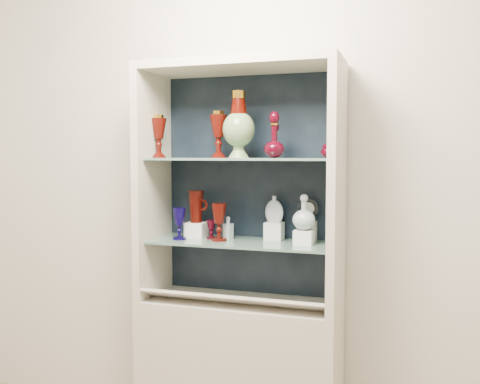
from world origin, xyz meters
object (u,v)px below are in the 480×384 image
(lidded_bowl, at_px, (329,149))
(pedestal_lamp_left, at_px, (159,136))
(enamel_urn, at_px, (239,125))
(ruby_decanter_b, at_px, (275,139))
(ruby_decanter_a, at_px, (274,132))
(ruby_goblet_tall, at_px, (219,222))
(cameo_medallion, at_px, (308,209))
(pedestal_lamp_right, at_px, (218,135))
(ruby_pitcher, at_px, (196,206))
(clear_square_bottle, at_px, (228,228))
(flat_flask, at_px, (274,209))
(ruby_goblet_small, at_px, (211,230))
(cobalt_goblet, at_px, (179,224))
(clear_round_decanter, at_px, (304,213))

(lidded_bowl, bearing_deg, pedestal_lamp_left, -179.37)
(enamel_urn, bearing_deg, ruby_decanter_b, 22.79)
(ruby_decanter_a, bearing_deg, ruby_goblet_tall, 170.01)
(ruby_decanter_a, bearing_deg, ruby_decanter_b, 101.79)
(enamel_urn, bearing_deg, pedestal_lamp_left, 177.25)
(cameo_medallion, bearing_deg, ruby_decanter_a, -134.40)
(pedestal_lamp_right, distance_m, ruby_decanter_a, 0.32)
(ruby_pitcher, bearing_deg, clear_square_bottle, 8.60)
(pedestal_lamp_right, xyz_separation_m, flat_flask, (0.27, 0.10, -0.38))
(flat_flask, bearing_deg, cameo_medallion, 18.96)
(flat_flask, bearing_deg, ruby_decanter_b, -63.11)
(ruby_goblet_small, height_order, flat_flask, flat_flask)
(cameo_medallion, bearing_deg, cobalt_goblet, -175.68)
(clear_round_decanter, bearing_deg, ruby_goblet_tall, -177.09)
(flat_flask, bearing_deg, cobalt_goblet, -152.15)
(ruby_goblet_small, xyz_separation_m, cameo_medallion, (0.49, 0.10, 0.11))
(cobalt_goblet, xyz_separation_m, flat_flask, (0.47, 0.14, 0.08))
(clear_round_decanter, bearing_deg, ruby_goblet_small, 178.04)
(ruby_decanter_a, relative_size, flat_flask, 1.75)
(ruby_pitcher, bearing_deg, ruby_goblet_small, -3.69)
(pedestal_lamp_left, relative_size, ruby_goblet_tall, 1.16)
(ruby_decanter_a, bearing_deg, clear_square_bottle, 157.61)
(ruby_goblet_small, distance_m, cameo_medallion, 0.51)
(lidded_bowl, bearing_deg, ruby_decanter_a, -168.23)
(flat_flask, relative_size, clear_round_decanter, 0.84)
(ruby_goblet_small, relative_size, cameo_medallion, 0.82)
(pedestal_lamp_right, bearing_deg, clear_square_bottle, 49.47)
(clear_round_decanter, bearing_deg, clear_square_bottle, 174.73)
(ruby_goblet_tall, distance_m, clear_round_decanter, 0.44)
(cobalt_goblet, bearing_deg, lidded_bowl, 2.01)
(clear_round_decanter, distance_m, cameo_medallion, 0.12)
(lidded_bowl, relative_size, cobalt_goblet, 0.52)
(ruby_goblet_small, height_order, clear_square_bottle, clear_square_bottle)
(ruby_decanter_b, xyz_separation_m, cameo_medallion, (0.15, 0.10, -0.35))
(ruby_goblet_tall, height_order, clear_round_decanter, clear_round_decanter)
(ruby_goblet_tall, relative_size, clear_round_decanter, 1.14)
(lidded_bowl, xyz_separation_m, ruby_pitcher, (-0.70, 0.06, -0.30))
(pedestal_lamp_right, distance_m, clear_square_bottle, 0.48)
(flat_flask, bearing_deg, ruby_decanter_a, -65.35)
(flat_flask, distance_m, clear_round_decanter, 0.20)
(lidded_bowl, height_order, ruby_goblet_small, lidded_bowl)
(pedestal_lamp_right, height_order, ruby_goblet_small, pedestal_lamp_right)
(ruby_decanter_b, distance_m, cameo_medallion, 0.40)
(pedestal_lamp_right, distance_m, ruby_goblet_small, 0.49)
(ruby_decanter_a, relative_size, lidded_bowl, 2.92)
(ruby_decanter_a, bearing_deg, cameo_medallion, 55.87)
(enamel_urn, height_order, ruby_decanter_b, enamel_urn)
(ruby_decanter_b, xyz_separation_m, ruby_goblet_small, (-0.34, 0.00, -0.46))
(ruby_decanter_b, bearing_deg, pedestal_lamp_right, -175.83)
(clear_square_bottle, bearing_deg, cameo_medallion, 11.19)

